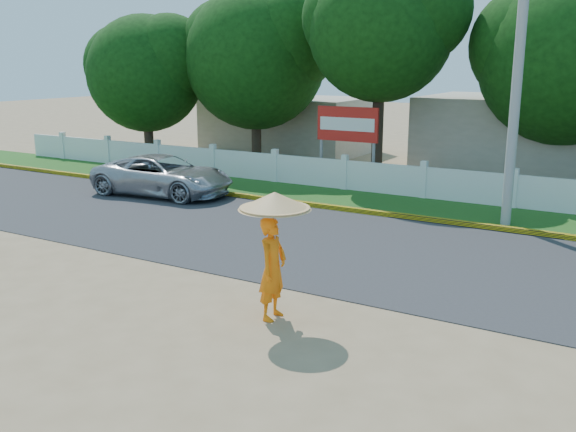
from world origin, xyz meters
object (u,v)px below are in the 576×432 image
Objects in this scene: billboard at (347,128)px; vehicle at (163,175)px; monk_with_parasol at (274,237)px; utility_pole at (516,97)px.

vehicle is at bearing -131.87° from billboard.
vehicle is 11.93m from monk_with_parasol.
billboard is at bearing 109.75° from monk_with_parasol.
billboard is (4.66, 5.20, 1.44)m from vehicle.
billboard is at bearing 152.63° from utility_pole.
billboard reaches higher than vehicle.
monk_with_parasol is 0.81× the size of billboard.
utility_pole reaches higher than vehicle.
vehicle is at bearing 140.85° from monk_with_parasol.
utility_pole reaches higher than monk_with_parasol.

